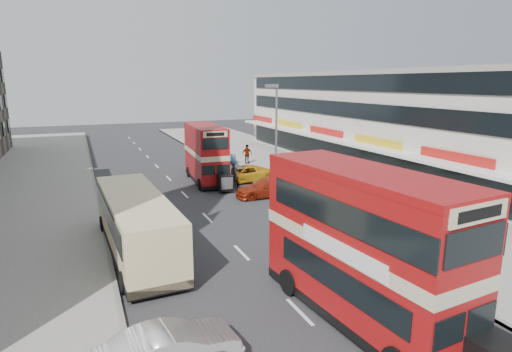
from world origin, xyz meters
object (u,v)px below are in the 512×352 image
car_right_a (267,188)px  car_right_c (215,159)px  car_left_front (169,350)px  street_lamp (275,130)px  pedestrian_far (247,154)px  bus_second (206,153)px  cyclist (234,179)px  bus_main (363,246)px  pedestrian_near (307,189)px  coach (136,222)px  car_right_b (243,174)px

car_right_a → car_right_c: (-0.00, 12.78, 0.05)m
car_left_front → street_lamp: bearing=-40.8°
street_lamp → pedestrian_far: (2.11, 11.14, -3.66)m
car_left_front → bus_second: bearing=-26.0°
car_left_front → cyclist: (9.33, 20.34, -0.06)m
pedestrian_far → bus_main: bearing=-111.9°
car_right_c → pedestrian_near: (1.88, -15.50, 0.32)m
bus_main → bus_second: 22.76m
coach → car_left_front: size_ratio=2.46×
car_left_front → pedestrian_far: size_ratio=2.17×
pedestrian_near → pedestrian_far: bearing=-132.8°
street_lamp → bus_main: (-4.77, -17.18, -2.02)m
car_right_a → car_right_c: bearing=-177.5°
pedestrian_near → cyclist: bearing=-102.4°
coach → car_left_front: 9.43m
car_left_front → cyclist: bearing=-31.9°
pedestrian_far → cyclist: (-4.37, -8.24, -0.49)m
bus_main → car_right_b: bearing=-105.2°
street_lamp → coach: (-11.25, -8.05, -3.18)m
pedestrian_near → car_right_a: bearing=-93.2°
bus_main → pedestrian_near: size_ratio=5.38×
street_lamp → cyclist: bearing=127.8°
bus_main → bus_second: (0.99, 22.74, -0.34)m
street_lamp → bus_second: size_ratio=0.96×
car_left_front → pedestrian_near: bearing=-49.0°
car_right_a → bus_main: bearing=-10.4°
car_left_front → pedestrian_near: size_ratio=2.37×
bus_main → pedestrian_far: 29.19m
street_lamp → pedestrian_far: 11.91m
street_lamp → car_right_b: 5.96m
car_left_front → pedestrian_far: pedestrian_far is taller
coach → car_left_front: coach is taller
car_left_front → cyclist: cyclist is taller
bus_main → pedestrian_far: bus_main is taller
car_right_c → pedestrian_far: pedestrian_far is taller
bus_second → car_right_a: 7.17m
bus_second → bus_main: bearing=91.3°
car_left_front → car_right_b: 24.12m
car_right_b → pedestrian_near: bearing=7.5°
bus_second → car_right_c: bus_second is taller
car_right_b → pedestrian_near: pedestrian_near is taller
coach → street_lamp: bearing=33.1°
bus_main → car_left_front: 7.12m
car_right_b → car_right_c: (-0.11, 7.72, 0.04)m
pedestrian_near → bus_second: bearing=-101.0°
bus_second → car_right_b: bearing=158.5°
street_lamp → car_right_a: (-1.06, -0.85, -4.10)m
street_lamp → car_right_b: (-0.95, 4.21, -4.10)m
street_lamp → pedestrian_far: bearing=79.3°
car_right_b → car_right_c: 7.72m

